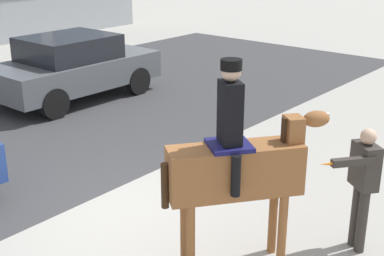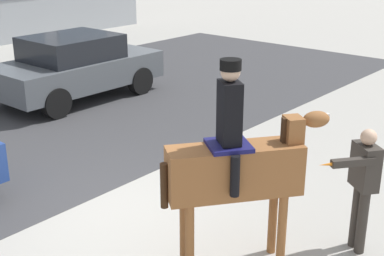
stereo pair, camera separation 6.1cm
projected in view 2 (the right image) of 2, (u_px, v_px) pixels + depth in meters
ground_plane at (113, 209)px, 7.98m from camera, size 80.00×80.00×0.00m
mounted_horse_lead at (237, 165)px, 6.21m from camera, size 1.75×1.41×2.59m
pedestrian_bystander at (363, 181)px, 6.64m from camera, size 0.90×0.53×1.66m
street_car_far_lane at (75, 66)px, 13.19m from camera, size 4.19×2.04×1.59m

